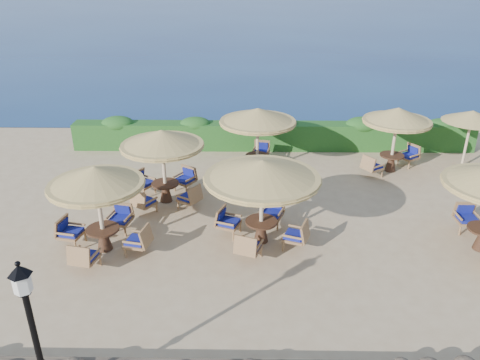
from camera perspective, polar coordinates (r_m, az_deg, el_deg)
ground at (r=15.04m, az=5.30°, el=-5.93°), size 120.00×120.00×0.00m
sea at (r=83.26m, az=1.78°, el=19.40°), size 160.00×160.00×0.00m
hedge at (r=21.33m, az=4.02°, el=5.37°), size 18.00×0.90×1.20m
lamp_post at (r=9.34m, az=-23.42°, el=-18.41°), size 0.44×0.44×3.31m
extra_parasol at (r=20.94m, az=26.46°, el=6.97°), size 2.30×2.30×2.41m
cafe_set_0 at (r=13.67m, az=-16.96°, el=-1.72°), size 2.88×2.88×2.65m
cafe_set_1 at (r=13.42m, az=2.71°, el=-0.36°), size 3.41×3.41×2.65m
cafe_set_3 at (r=16.13m, az=-9.39°, el=3.29°), size 2.86×2.86×2.65m
cafe_set_4 at (r=18.33m, az=2.18°, el=6.93°), size 3.02×3.02×2.65m
cafe_set_5 at (r=19.40m, az=18.54°, el=6.47°), size 2.73×2.68×2.65m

